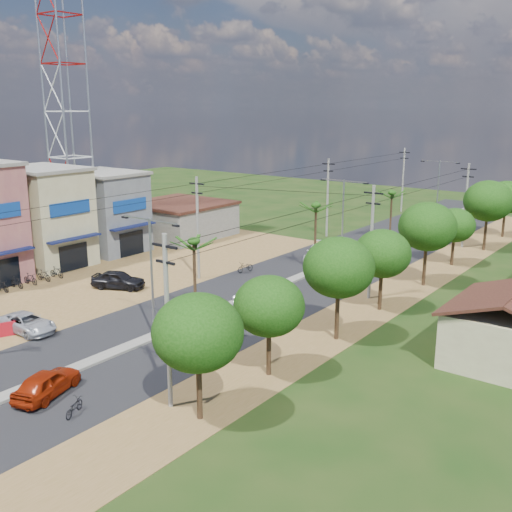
{
  "coord_description": "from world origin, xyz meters",
  "views": [
    {
      "loc": [
        27.61,
        -25.41,
        14.9
      ],
      "look_at": [
        -0.75,
        12.09,
        3.0
      ],
      "focal_mm": 42.0,
      "sensor_mm": 36.0,
      "label": 1
    }
  ],
  "objects": [
    {
      "name": "utility_pole_e_b",
      "position": [
        7.5,
        16.0,
        4.76
      ],
      "size": [
        1.6,
        0.24,
        9.0
      ],
      "color": "#605E56",
      "rests_on": "ground"
    },
    {
      "name": "dirt_shoulder_east",
      "position": [
        8.5,
        15.0,
        0.01
      ],
      "size": [
        5.0,
        90.0,
        0.03
      ],
      "primitive_type": "cube",
      "color": "brown",
      "rests_on": "ground"
    },
    {
      "name": "shophouse_grey",
      "position": [
        -21.98,
        14.0,
        4.16
      ],
      "size": [
        9.0,
        6.4,
        8.3
      ],
      "color": "#4F5257",
      "rests_on": "ground"
    },
    {
      "name": "palm_median_mid",
      "position": [
        0.0,
        20.0,
        5.9
      ],
      "size": [
        2.0,
        2.0,
        6.55
      ],
      "color": "black",
      "rests_on": "ground"
    },
    {
      "name": "road",
      "position": [
        0.0,
        15.0,
        0.02
      ],
      "size": [
        12.0,
        110.0,
        0.04
      ],
      "primitive_type": "cube",
      "color": "black",
      "rests_on": "ground"
    },
    {
      "name": "low_shed",
      "position": [
        -21.0,
        24.0,
        1.97
      ],
      "size": [
        10.4,
        10.4,
        3.95
      ],
      "color": "#605E56",
      "rests_on": "ground"
    },
    {
      "name": "moto_rider_east",
      "position": [
        4.31,
        -9.49,
        0.41
      ],
      "size": [
        1.14,
        1.64,
        0.82
      ],
      "primitive_type": "imported",
      "rotation": [
        0.0,
        0.0,
        3.57
      ],
      "color": "black",
      "rests_on": "ground"
    },
    {
      "name": "utility_pole_w_b",
      "position": [
        -7.0,
        12.0,
        4.76
      ],
      "size": [
        1.6,
        0.24,
        9.0
      ],
      "color": "#605E56",
      "rests_on": "ground"
    },
    {
      "name": "tree_east_a",
      "position": [
        9.5,
        -6.0,
        4.49
      ],
      "size": [
        4.4,
        4.4,
        6.37
      ],
      "color": "black",
      "rests_on": "ground"
    },
    {
      "name": "utility_pole_w_d",
      "position": [
        -7.0,
        55.0,
        4.76
      ],
      "size": [
        1.6,
        0.24,
        9.0
      ],
      "color": "#605E56",
      "rests_on": "ground"
    },
    {
      "name": "streetlight_mid",
      "position": [
        0.0,
        25.0,
        4.79
      ],
      "size": [
        5.1,
        0.18,
        8.0
      ],
      "color": "gray",
      "rests_on": "ground"
    },
    {
      "name": "car_white_far",
      "position": [
        -1.9,
        23.79,
        0.76
      ],
      "size": [
        3.7,
        5.65,
        1.52
      ],
      "primitive_type": "imported",
      "rotation": [
        0.0,
        0.0,
        0.33
      ],
      "color": "beige",
      "rests_on": "ground"
    },
    {
      "name": "car_red_near",
      "position": [
        1.5,
        -9.09,
        0.71
      ],
      "size": [
        2.88,
        4.5,
        1.43
      ],
      "primitive_type": "imported",
      "rotation": [
        0.0,
        0.0,
        3.45
      ],
      "color": "maroon",
      "rests_on": "ground"
    },
    {
      "name": "streetlight_near",
      "position": [
        0.0,
        0.0,
        4.79
      ],
      "size": [
        5.1,
        0.18,
        8.0
      ],
      "color": "gray",
      "rests_on": "ground"
    },
    {
      "name": "tree_east_f",
      "position": [
        9.2,
        30.0,
        3.89
      ],
      "size": [
        3.8,
        3.8,
        5.52
      ],
      "color": "black",
      "rests_on": "ground"
    },
    {
      "name": "roadside_sign",
      "position": [
        -7.91,
        -5.81,
        0.5
      ],
      "size": [
        0.53,
        1.16,
        1.02
      ],
      "rotation": [
        0.0,
        0.0,
        -0.38
      ],
      "color": "#A20F1A",
      "rests_on": "ground"
    },
    {
      "name": "streetlight_far",
      "position": [
        0.0,
        50.0,
        4.79
      ],
      "size": [
        5.1,
        0.18,
        8.0
      ],
      "color": "gray",
      "rests_on": "ground"
    },
    {
      "name": "car_parked_silver",
      "position": [
        -7.5,
        -4.49,
        0.62
      ],
      "size": [
        4.52,
        2.16,
        1.24
      ],
      "primitive_type": "imported",
      "rotation": [
        0.0,
        0.0,
        1.59
      ],
      "color": "#ACAEB4",
      "rests_on": "ground"
    },
    {
      "name": "palm_median_near",
      "position": [
        0.0,
        4.0,
        5.54
      ],
      "size": [
        2.0,
        2.0,
        6.15
      ],
      "color": "black",
      "rests_on": "ground"
    },
    {
      "name": "tree_east_h",
      "position": [
        9.5,
        46.0,
        4.64
      ],
      "size": [
        4.4,
        4.4,
        6.52
      ],
      "color": "black",
      "rests_on": "ground"
    },
    {
      "name": "dirt_lot_west",
      "position": [
        -15.0,
        8.0,
        0.02
      ],
      "size": [
        18.0,
        46.0,
        0.04
      ],
      "primitive_type": "cube",
      "color": "brown",
      "rests_on": "ground"
    },
    {
      "name": "moto_rider_west_a",
      "position": [
        -5.0,
        16.11,
        0.47
      ],
      "size": [
        0.93,
        1.86,
        0.93
      ],
      "primitive_type": "imported",
      "rotation": [
        0.0,
        0.0,
        -0.18
      ],
      "color": "black",
      "rests_on": "ground"
    },
    {
      "name": "car_parked_dark",
      "position": [
        -10.35,
        5.75,
        0.75
      ],
      "size": [
        4.77,
        3.44,
        1.51
      ],
      "primitive_type": "imported",
      "rotation": [
        0.0,
        0.0,
        1.99
      ],
      "color": "black",
      "rests_on": "ground"
    },
    {
      "name": "tree_east_d",
      "position": [
        9.4,
        14.0,
        4.34
      ],
      "size": [
        4.2,
        4.2,
        6.13
      ],
      "color": "black",
      "rests_on": "ground"
    },
    {
      "name": "utility_pole_w_c",
      "position": [
        -7.0,
        34.0,
        4.76
      ],
      "size": [
        1.6,
        0.24,
        9.0
      ],
      "color": "#605E56",
      "rests_on": "ground"
    },
    {
      "name": "palm_median_far",
      "position": [
        0.0,
        36.0,
        5.26
      ],
      "size": [
        2.0,
        2.0,
        5.85
      ],
      "color": "black",
      "rests_on": "ground"
    },
    {
      "name": "tree_east_b",
      "position": [
        9.3,
        0.0,
        4.11
      ],
      "size": [
        4.0,
        4.0,
        5.83
      ],
      "color": "black",
      "rests_on": "ground"
    },
    {
      "name": "tree_east_g",
      "position": [
        9.8,
        38.0,
        5.24
      ],
      "size": [
        5.0,
        5.0,
        7.38
      ],
      "color": "black",
      "rests_on": "ground"
    },
    {
      "name": "telecom_tower",
      "position": [
        -27.0,
        14.0,
        19.12
      ],
      "size": [
        3.8,
        3.8,
        43.0
      ],
      "color": "gray",
      "rests_on": "ground"
    },
    {
      "name": "utility_pole_e_c",
      "position": [
        7.5,
        38.0,
        4.76
      ],
      "size": [
        1.6,
        0.24,
        9.0
      ],
      "color": "#605E56",
      "rests_on": "ground"
    },
    {
      "name": "tree_east_e",
      "position": [
        9.6,
        22.0,
        5.09
      ],
      "size": [
        4.8,
        4.8,
        7.14
      ],
      "color": "black",
      "rests_on": "ground"
    },
    {
      "name": "median",
      "position": [
        0.0,
        18.0,
        0.09
      ],
      "size": [
        1.0,
        90.0,
        0.18
      ],
      "primitive_type": "cube",
      "color": "#605E56",
      "rests_on": "ground"
    },
    {
      "name": "car_silver_mid",
      "position": [
        1.5,
        9.38,
        0.75
      ],
      "size": [
        1.71,
        4.59,
        1.5
      ],
      "primitive_type": "imported",
      "rotation": [
        0.0,
        0.0,
        3.17
      ],
      "color": "#ACAEB4",
      "rests_on": "ground"
    },
    {
      "name": "tree_east_c",
      "position": [
        9.7,
        7.0,
        4.86
      ],
      "size": [
        4.6,
        4.6,
        6.83
      ],
      "color": "black",
      "rests_on": "ground"
    },
    {
      "name": "ground",
      "position": [
        0.0,
        0.0,
        0.0
      ],
      "size": [
        160.0,
        160.0,
        0.0
      ],
      "primitive_type": "plane",
      "color": "black",
      "rests_on": "ground"
    },
    {
      "name": "moto_rider_west_b",
      "position": [
        -3.77,
        29.67,
        0.48
      ],
      "size": [
        0.89,
        1.65,
        0.95
      ],
      "primitive_type": "imported",
      "rotation": [
        0.0,
        0.0,
        -0.3
      ],
      "color": "black",
      "rests_on": "ground"
    },
    {
      "name": "utility_pole_e_a",
      "position": [
        7.5,
        -6.0,
        4.76
      ],
      "size": [
        1.6,
        0.24,
        9.0
      ],
      "color": "#605E56",
      "rests_on": "ground"
    },
    {
      "name": "shophouse_cream",
      "position": [
        -21.98,
        7.0,
        4.66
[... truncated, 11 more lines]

